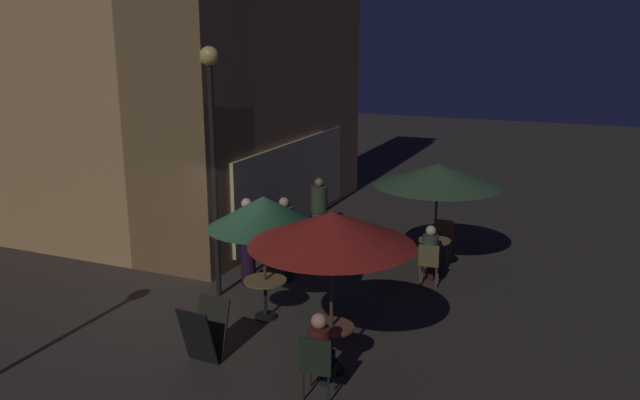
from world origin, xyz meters
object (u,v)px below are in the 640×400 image
at_px(cafe_table_2, 434,250).
at_px(street_lamp_near_corner, 212,124).
at_px(patio_umbrella_2, 438,175).
at_px(cafe_chair_2, 442,237).
at_px(cafe_chair_0, 317,363).
at_px(menu_sandwich_board, 205,332).
at_px(cafe_chair_1, 429,261).
at_px(patio_umbrella_1, 264,212).
at_px(patron_seated_0, 320,348).
at_px(patron_standing_2, 248,241).
at_px(cafe_table_1, 265,290).
at_px(cafe_table_0, 331,339).
at_px(patron_standing_4, 319,216).
at_px(patio_umbrella_0, 332,229).
at_px(patron_standing_3, 285,239).
at_px(patron_seated_1, 430,251).

bearing_deg(cafe_table_2, street_lamp_near_corner, 128.54).
relative_size(patio_umbrella_2, cafe_chair_2, 2.83).
xyz_separation_m(cafe_table_2, cafe_chair_0, (-5.40, 0.34, 0.05)).
xyz_separation_m(menu_sandwich_board, cafe_chair_1, (4.26, -2.44, 0.08)).
relative_size(patio_umbrella_1, patron_seated_0, 1.80).
xyz_separation_m(cafe_chair_0, patron_standing_2, (3.33, 2.93, 0.34)).
relative_size(cafe_table_2, patio_umbrella_1, 0.33).
relative_size(cafe_table_1, patio_umbrella_1, 0.34).
relative_size(street_lamp_near_corner, patio_umbrella_1, 2.11).
relative_size(cafe_table_0, cafe_chair_1, 0.80).
bearing_deg(patron_standing_2, patron_seated_0, 56.26).
relative_size(cafe_table_2, patron_standing_4, 0.42).
relative_size(menu_sandwich_board, cafe_chair_1, 1.02).
relative_size(patio_umbrella_0, cafe_chair_0, 2.59).
bearing_deg(patron_standing_3, patron_seated_0, -107.36).
bearing_deg(patio_umbrella_2, patron_standing_3, 120.32).
bearing_deg(patron_standing_4, patron_standing_3, 154.21).
bearing_deg(cafe_table_2, menu_sandwich_board, 155.15).
distance_m(cafe_chair_1, patron_standing_2, 3.60).
height_order(cafe_table_1, patio_umbrella_2, patio_umbrella_2).
xyz_separation_m(street_lamp_near_corner, cafe_chair_2, (3.61, -3.51, -2.75)).
bearing_deg(patron_standing_2, cafe_table_0, 61.76).
height_order(cafe_chair_1, patron_standing_3, patron_standing_3).
relative_size(patio_umbrella_1, patron_standing_4, 1.27).
bearing_deg(patio_umbrella_1, patron_standing_2, 39.68).
xyz_separation_m(cafe_table_2, cafe_chair_2, (0.81, 0.01, 0.05)).
bearing_deg(cafe_chair_1, patron_standing_4, 63.02).
relative_size(cafe_chair_1, patron_standing_3, 0.52).
xyz_separation_m(cafe_table_0, cafe_chair_1, (3.79, -0.54, 0.05)).
bearing_deg(cafe_table_0, street_lamp_near_corner, 59.44).
bearing_deg(cafe_table_0, menu_sandwich_board, 103.92).
bearing_deg(cafe_table_2, patron_standing_4, 84.49).
relative_size(cafe_table_2, patron_standing_2, 0.41).
relative_size(street_lamp_near_corner, patron_seated_1, 3.74).
relative_size(cafe_table_0, cafe_table_1, 0.95).
distance_m(cafe_chair_2, patron_seated_1, 1.49).
height_order(cafe_chair_2, patron_standing_2, patron_standing_2).
xyz_separation_m(patron_standing_3, patron_standing_4, (1.84, 0.03, 0.00)).
xyz_separation_m(menu_sandwich_board, cafe_chair_0, (-0.33, -2.01, 0.08)).
bearing_deg(cafe_chair_1, patio_umbrella_1, 131.70).
relative_size(cafe_chair_2, patron_seated_0, 0.74).
relative_size(cafe_table_2, cafe_chair_0, 0.77).
bearing_deg(patio_umbrella_0, cafe_table_0, -75.96).
xyz_separation_m(patron_seated_1, patron_standing_2, (-1.40, 3.35, 0.20)).
bearing_deg(patron_standing_2, cafe_chair_0, 55.10).
bearing_deg(patron_seated_1, patron_seated_0, 168.55).
relative_size(cafe_table_2, patio_umbrella_0, 0.30).
bearing_deg(patron_standing_4, street_lamp_near_corner, 138.90).
bearing_deg(patron_seated_0, patron_seated_1, -13.76).
height_order(patio_umbrella_1, patron_seated_1, patio_umbrella_1).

